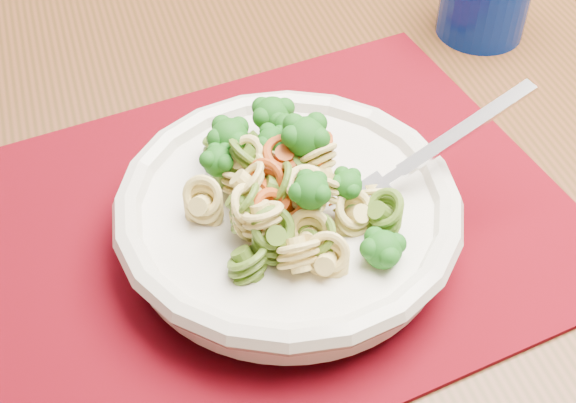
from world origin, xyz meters
TOP-DOWN VIEW (x-y plane):
  - dining_table at (-0.28, -0.12)m, footprint 1.69×1.36m
  - placemat at (-0.25, -0.23)m, footprint 0.49×0.41m
  - pasta_bowl at (-0.25, -0.25)m, footprint 0.24×0.24m
  - pasta_broccoli_heap at (-0.25, -0.25)m, footprint 0.20×0.20m
  - fork at (-0.20, -0.28)m, footprint 0.18×0.05m

SIDE VIEW (x-z plane):
  - dining_table at x=-0.28m, z-range 0.29..1.07m
  - placemat at x=-0.25m, z-range 0.78..0.79m
  - pasta_bowl at x=-0.25m, z-range 0.79..0.84m
  - fork at x=-0.20m, z-range 0.79..0.87m
  - pasta_broccoli_heap at x=-0.25m, z-range 0.80..0.86m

